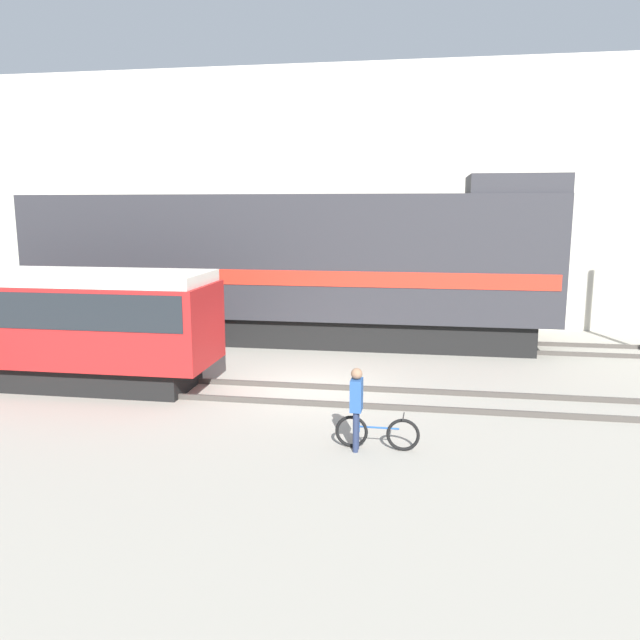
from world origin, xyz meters
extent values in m
plane|color=#9E998C|center=(0.00, 0.00, 0.00)|extent=(120.00, 120.00, 0.00)
cube|color=#47423D|center=(0.00, -1.39, 0.07)|extent=(60.00, 0.07, 0.14)
cube|color=#47423D|center=(0.00, 0.04, 0.07)|extent=(60.00, 0.07, 0.14)
cube|color=#47423D|center=(0.00, 5.03, 0.07)|extent=(60.00, 0.07, 0.14)
cube|color=#47423D|center=(0.00, 6.46, 0.07)|extent=(60.00, 0.07, 0.14)
cube|color=beige|center=(0.00, 12.50, 5.12)|extent=(34.15, 6.00, 10.23)
cube|color=black|center=(-1.93, 5.74, 0.50)|extent=(16.88, 2.55, 1.00)
cube|color=#2D2D33|center=(-1.93, 5.74, 3.07)|extent=(18.35, 3.00, 4.14)
cube|color=red|center=(-1.93, 5.74, 2.45)|extent=(17.98, 3.04, 0.50)
cube|color=#2D2D33|center=(5.75, 5.74, 5.44)|extent=(3.00, 2.85, 0.60)
cube|color=black|center=(-7.44, -0.68, 0.35)|extent=(8.76, 2.00, 0.70)
cube|color=#B21E1E|center=(-7.44, -0.68, 1.74)|extent=(9.96, 2.50, 2.08)
cube|color=#1E2328|center=(-7.44, -0.68, 2.23)|extent=(9.56, 2.54, 0.90)
cube|color=silver|center=(-7.44, -0.68, 2.93)|extent=(9.76, 2.38, 0.30)
torus|color=black|center=(2.57, -3.87, 0.33)|extent=(0.66, 0.08, 0.66)
torus|color=black|center=(1.56, -3.85, 0.33)|extent=(0.66, 0.08, 0.66)
cylinder|color=#1E4C99|center=(2.06, -3.86, 0.44)|extent=(0.86, 0.06, 0.04)
cylinder|color=#1E4C99|center=(1.71, -3.85, 0.48)|extent=(0.03, 0.03, 0.30)
cylinder|color=#262626|center=(2.57, -3.87, 0.71)|extent=(0.03, 0.44, 0.02)
cylinder|color=#232D4C|center=(1.66, -3.92, 0.41)|extent=(0.11, 0.11, 0.82)
cylinder|color=#232D4C|center=(1.66, -4.08, 0.41)|extent=(0.11, 0.11, 0.82)
cube|color=#264C8C|center=(1.66, -4.00, 1.13)|extent=(0.23, 0.37, 0.63)
sphere|color=#8C664C|center=(1.66, -4.00, 1.56)|extent=(0.22, 0.22, 0.22)
camera|label=1|loc=(2.85, -15.58, 4.71)|focal=35.00mm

